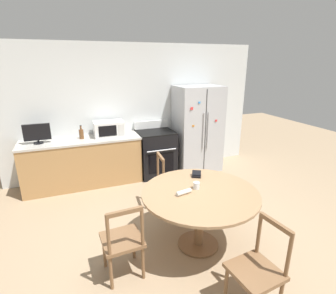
# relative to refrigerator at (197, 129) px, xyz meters

# --- Properties ---
(ground_plane) EXTENTS (14.00, 14.00, 0.00)m
(ground_plane) POSITION_rel_refrigerator_xyz_m (-1.20, -2.23, -0.89)
(ground_plane) COLOR #9E8466
(back_wall) EXTENTS (5.20, 0.10, 2.60)m
(back_wall) POSITION_rel_refrigerator_xyz_m (-1.20, 0.42, 0.41)
(back_wall) COLOR silver
(back_wall) RESTS_ON ground_plane
(kitchen_counter) EXTENTS (2.13, 0.64, 0.90)m
(kitchen_counter) POSITION_rel_refrigerator_xyz_m (-2.35, 0.06, -0.44)
(kitchen_counter) COLOR #AD7F4C
(kitchen_counter) RESTS_ON ground_plane
(refrigerator) EXTENTS (0.93, 0.72, 1.79)m
(refrigerator) POSITION_rel_refrigerator_xyz_m (0.00, 0.00, 0.00)
(refrigerator) COLOR #B2B5BA
(refrigerator) RESTS_ON ground_plane
(oven_range) EXTENTS (0.72, 0.68, 1.08)m
(oven_range) POSITION_rel_refrigerator_xyz_m (-0.92, 0.03, -0.42)
(oven_range) COLOR black
(oven_range) RESTS_ON ground_plane
(microwave) EXTENTS (0.56, 0.36, 0.28)m
(microwave) POSITION_rel_refrigerator_xyz_m (-1.83, 0.11, 0.15)
(microwave) COLOR white
(microwave) RESTS_ON kitchen_counter
(countertop_tv) EXTENTS (0.43, 0.16, 0.35)m
(countertop_tv) POSITION_rel_refrigerator_xyz_m (-3.05, 0.05, 0.19)
(countertop_tv) COLOR black
(countertop_tv) RESTS_ON kitchen_counter
(counter_bottle) EXTENTS (0.08, 0.08, 0.25)m
(counter_bottle) POSITION_rel_refrigerator_xyz_m (-2.33, 0.09, 0.10)
(counter_bottle) COLOR brown
(counter_bottle) RESTS_ON kitchen_counter
(dining_table) EXTENTS (1.42, 1.42, 0.76)m
(dining_table) POSITION_rel_refrigerator_xyz_m (-1.14, -2.30, -0.25)
(dining_table) COLOR #997551
(dining_table) RESTS_ON ground_plane
(dining_chair_far) EXTENTS (0.46, 0.46, 0.90)m
(dining_chair_far) POSITION_rel_refrigerator_xyz_m (-1.13, -1.30, -0.46)
(dining_chair_far) COLOR brown
(dining_chair_far) RESTS_ON ground_plane
(dining_chair_near) EXTENTS (0.46, 0.46, 0.90)m
(dining_chair_near) POSITION_rel_refrigerator_xyz_m (-1.05, -3.29, -0.46)
(dining_chair_near) COLOR brown
(dining_chair_near) RESTS_ON ground_plane
(dining_chair_left) EXTENTS (0.44, 0.44, 0.90)m
(dining_chair_left) POSITION_rel_refrigerator_xyz_m (-2.13, -2.44, -0.46)
(dining_chair_left) COLOR brown
(dining_chair_left) RESTS_ON ground_plane
(candle_glass) EXTENTS (0.08, 0.08, 0.08)m
(candle_glass) POSITION_rel_refrigerator_xyz_m (-1.14, -2.21, -0.09)
(candle_glass) COLOR silver
(candle_glass) RESTS_ON dining_table
(folded_napkin) EXTENTS (0.20, 0.09, 0.05)m
(folded_napkin) POSITION_rel_refrigerator_xyz_m (-1.35, -2.28, -0.10)
(folded_napkin) COLOR silver
(folded_napkin) RESTS_ON dining_table
(wallet) EXTENTS (0.17, 0.17, 0.07)m
(wallet) POSITION_rel_refrigerator_xyz_m (-0.98, -1.89, -0.10)
(wallet) COLOR black
(wallet) RESTS_ON dining_table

